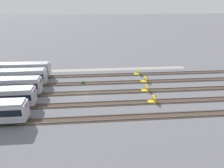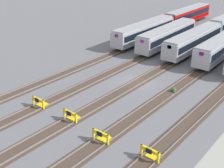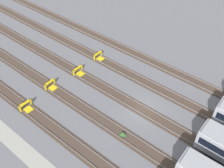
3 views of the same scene
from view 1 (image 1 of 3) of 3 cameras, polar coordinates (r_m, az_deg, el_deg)
ground_plane at (r=44.94m, az=-7.31°, el=-2.37°), size 400.00×400.00×0.00m
service_walkway at (r=58.83m, az=-6.86°, el=3.66°), size 54.00×2.00×0.01m
rail_track_nearest at (r=54.45m, az=-6.98°, el=2.16°), size 90.00×2.23×0.21m
rail_track_near_inner at (r=49.64m, az=-7.13°, el=0.14°), size 90.00×2.24×0.21m
rail_track_middle at (r=44.92m, az=-7.31°, el=-2.32°), size 90.00×2.24×0.21m
rail_track_far_inner at (r=40.29m, az=-7.53°, el=-5.34°), size 90.00×2.23×0.21m
rail_track_farthest at (r=35.81m, az=-7.82°, el=-9.13°), size 90.00×2.23×0.21m
subway_car_front_row_rightmost at (r=57.14m, az=-24.76°, el=3.32°), size 18.06×3.20×3.70m
subway_car_back_row_leftmost at (r=52.63m, az=-26.46°, el=1.52°), size 18.04×3.10×3.70m
bumper_stop_nearest_track at (r=55.35m, az=6.67°, el=3.03°), size 1.38×2.01×1.22m
bumper_stop_near_inner_track at (r=50.77m, az=8.53°, el=1.13°), size 1.35×2.00×1.22m
bumper_stop_middle_track at (r=45.93m, az=8.79°, el=-1.19°), size 1.36×2.00×1.22m
bumper_stop_far_inner_track at (r=41.45m, az=10.58°, el=-4.00°), size 1.35×2.00×1.22m
weed_clump at (r=49.77m, az=-7.66°, el=0.41°), size 0.92×0.70×0.64m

